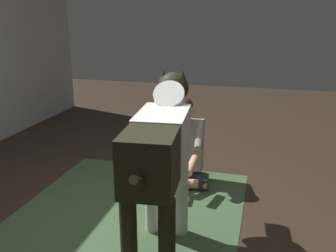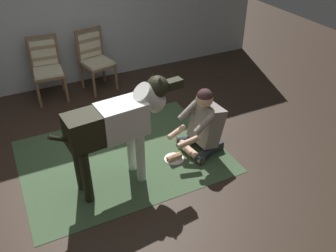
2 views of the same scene
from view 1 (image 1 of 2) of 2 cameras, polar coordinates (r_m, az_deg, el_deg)
name	(u,v)px [view 1 (image 1 of 2)]	position (r m, az deg, el deg)	size (l,w,h in m)	color
ground_plane	(120,238)	(2.92, -7.51, -17.03)	(12.72, 12.72, 0.00)	#33251B
area_rug	(119,226)	(3.04, -7.74, -15.33)	(2.49, 1.89, 0.01)	#3F5838
person_sitting_on_floor	(183,147)	(3.65, 2.33, -3.27)	(0.71, 0.58, 0.87)	#2E343B
large_dog	(161,146)	(2.44, -1.07, -3.15)	(1.52, 0.40, 1.23)	silver
hot_dog_on_plate	(176,197)	(3.40, 1.30, -11.08)	(0.25, 0.25, 0.06)	white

